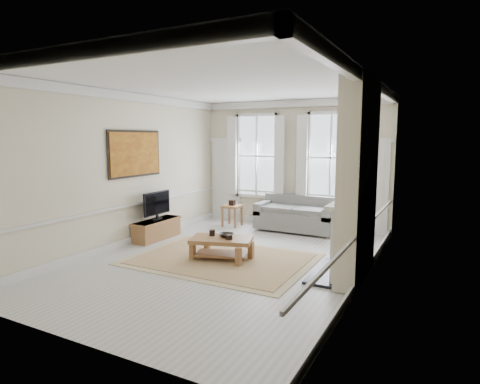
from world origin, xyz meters
The scene contains 23 objects.
floor centered at (0.00, 0.00, 0.00)m, with size 7.20×7.20×0.00m, color #B7B5AD.
ceiling centered at (0.00, 0.00, 3.40)m, with size 7.20×7.20×0.00m, color white.
back_wall centered at (0.00, 3.60, 1.70)m, with size 5.20×5.20×0.00m, color beige.
left_wall centered at (-2.60, 0.00, 1.70)m, with size 7.20×7.20×0.00m, color beige.
right_wall centered at (2.60, 0.00, 1.70)m, with size 7.20×7.20×0.00m, color beige.
window_left centered at (-1.05, 3.55, 1.90)m, with size 1.26×0.20×2.20m, color #B2BCC6, non-canonical shape.
window_right centered at (1.05, 3.55, 1.90)m, with size 1.26×0.20×2.20m, color #B2BCC6, non-canonical shape.
door_left centered at (-2.05, 3.56, 1.15)m, with size 0.90×0.08×2.30m, color silver.
door_right centered at (2.05, 3.56, 1.15)m, with size 0.90×0.08×2.30m, color silver.
painting centered at (-2.56, 0.30, 2.05)m, with size 0.05×1.66×1.06m, color #BE8520.
chimney_breast centered at (2.43, 0.20, 1.70)m, with size 0.35×1.70×3.38m, color beige.
hearth centered at (2.00, 0.20, 0.03)m, with size 0.55×1.50×0.05m, color black.
fireplace centered at (2.20, 0.20, 0.73)m, with size 0.21×1.45×1.33m.
mirror centered at (2.21, 0.20, 2.05)m, with size 0.06×1.26×1.06m, color gold.
sofa centered at (0.32, 3.11, 0.37)m, with size 2.02×0.98×0.90m.
side_table centered at (-1.43, 2.80, 0.47)m, with size 0.50×0.50×0.58m.
rug centered at (-0.14, 0.02, 0.01)m, with size 3.50×2.60×0.02m, color tan.
coffee_table centered at (-0.14, 0.02, 0.37)m, with size 1.35×1.03×0.45m.
ceramic_pot_a centered at (-0.39, 0.07, 0.51)m, with size 0.12×0.12×0.12m, color black.
ceramic_pot_b centered at (0.06, -0.03, 0.49)m, with size 0.13×0.13×0.09m, color black.
bowl centered at (-0.09, 0.12, 0.48)m, with size 0.29×0.29×0.07m, color black.
tv_stand centered at (-2.34, 0.71, 0.23)m, with size 0.42×1.31×0.47m, color brown.
tv centered at (-2.32, 0.71, 0.86)m, with size 0.08×0.90×0.68m.
Camera 1 is at (3.78, -6.66, 2.41)m, focal length 30.00 mm.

